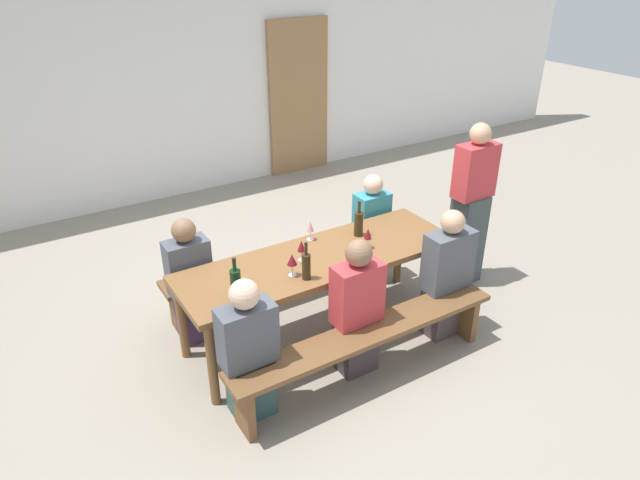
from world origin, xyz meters
The scene contains 19 objects.
ground_plane centered at (0.00, 0.00, 0.00)m, with size 24.00×24.00×0.00m, color gray.
back_wall centered at (0.00, 3.63, 1.60)m, with size 14.00×0.20×3.20m, color white.
wooden_door centered at (1.81, 3.49, 1.05)m, with size 0.90×0.06×2.10m, color #9E7247.
tasting_table centered at (0.00, 0.00, 0.67)m, with size 2.33×0.74×0.75m.
bench_near centered at (0.00, -0.67, 0.36)m, with size 2.23×0.30×0.45m.
bench_far centered at (0.00, 0.67, 0.36)m, with size 2.23×0.30×0.45m.
wine_bottle_0 centered at (0.48, 0.15, 0.86)m, with size 0.08×0.08×0.31m.
wine_bottle_1 centered at (-0.81, -0.19, 0.87)m, with size 0.08×0.08×0.32m.
wine_bottle_2 centered at (-0.26, -0.23, 0.86)m, with size 0.07×0.07×0.30m.
wine_glass_0 centered at (-0.33, -0.13, 0.88)m, with size 0.08×0.08×0.18m.
wine_glass_1 centered at (0.41, -0.08, 0.87)m, with size 0.06×0.06×0.18m.
wine_glass_2 centered at (-0.15, 0.03, 0.87)m, with size 0.07×0.07×0.18m.
wine_glass_3 centered at (0.08, 0.29, 0.87)m, with size 0.06×0.06×0.17m.
seated_guest_near_0 centered at (-0.89, -0.52, 0.52)m, with size 0.39×0.24×1.09m.
seated_guest_near_1 centered at (0.00, -0.52, 0.54)m, with size 0.38×0.24×1.13m.
seated_guest_near_2 centered at (0.90, -0.52, 0.54)m, with size 0.41×0.24×1.14m.
seated_guest_far_0 centered at (-0.92, 0.52, 0.52)m, with size 0.34×0.24×1.10m.
seated_guest_far_1 centered at (0.90, 0.52, 0.52)m, with size 0.32×0.24×1.09m.
standing_host centered at (1.66, 0.01, 0.76)m, with size 0.38×0.24×1.58m.
Camera 1 is at (-2.07, -3.35, 2.99)m, focal length 31.85 mm.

